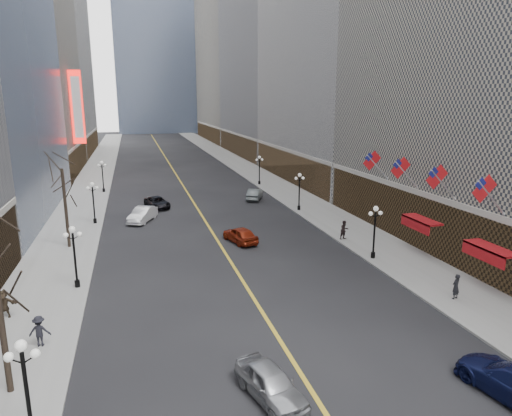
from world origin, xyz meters
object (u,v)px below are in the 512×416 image
streetlamp_west_0 (26,383)px  car_sb_mid (240,235)px  streetlamp_east_2 (299,188)px  streetlamp_west_1 (74,250)px  car_nb_near (270,383)px  streetlamp_east_1 (375,227)px  car_nb_mid (143,214)px  ped_ne_corner (456,287)px  streetlamp_west_3 (102,173)px  car_nb_far (157,202)px  streetlamp_east_3 (259,167)px  streetlamp_west_2 (93,198)px  car_sb_far (255,194)px

streetlamp_west_0 → car_sb_mid: streetlamp_west_0 is taller
streetlamp_east_2 → streetlamp_west_1: 29.68m
car_nb_near → streetlamp_east_1: bearing=33.1°
streetlamp_east_1 → car_nb_mid: 25.84m
streetlamp_east_2 → ped_ne_corner: bearing=-87.3°
streetlamp_east_2 → car_sb_mid: size_ratio=1.01×
streetlamp_west_3 → car_nb_far: size_ratio=0.91×
streetlamp_west_1 → car_nb_near: (9.80, -15.43, -2.15)m
streetlamp_east_2 → streetlamp_west_0: (-23.60, -34.00, 0.00)m
streetlamp_east_3 → car_nb_near: (-13.80, -51.43, -2.15)m
streetlamp_east_3 → streetlamp_west_3: same height
streetlamp_west_2 → streetlamp_east_2: bearing=0.0°
streetlamp_west_2 → streetlamp_west_0: bearing=-90.0°
streetlamp_west_1 → ped_ne_corner: 26.42m
streetlamp_east_1 → streetlamp_east_3: (0.00, 36.00, 0.00)m
car_sb_far → ped_ne_corner: ped_ne_corner is taller
car_nb_near → car_nb_far: car_nb_near is taller
streetlamp_west_1 → streetlamp_west_3: bearing=90.0°
streetlamp_west_2 → streetlamp_west_3: (0.00, 18.00, 0.00)m
streetlamp_east_3 → streetlamp_west_3: bearing=180.0°
streetlamp_west_0 → car_sb_mid: 27.44m
streetlamp_east_2 → car_sb_mid: (-9.80, -10.38, -2.14)m
streetlamp_west_1 → car_nb_near: bearing=-57.6°
streetlamp_east_1 → car_nb_far: 29.44m
streetlamp_east_3 → streetlamp_west_3: (-23.60, 0.00, 0.00)m
streetlamp_west_1 → car_nb_near: streetlamp_west_1 is taller
streetlamp_west_3 → car_nb_mid: size_ratio=0.92×
car_nb_near → car_nb_far: size_ratio=0.89×
car_nb_mid → ped_ne_corner: ped_ne_corner is taller
streetlamp_west_0 → car_sb_mid: (13.80, 23.62, -2.14)m
streetlamp_west_1 → ped_ne_corner: (24.84, -8.80, -1.88)m
streetlamp_east_2 → ped_ne_corner: (1.24, -26.80, -1.88)m
streetlamp_east_2 → car_sb_far: bearing=115.1°
streetlamp_east_1 → car_sb_far: 25.94m
streetlamp_east_1 → car_nb_mid: bearing=136.1°
streetlamp_east_1 → car_nb_mid: (-18.55, 17.87, -2.09)m
car_nb_mid → streetlamp_west_1: bearing=-81.2°
streetlamp_east_2 → car_nb_far: 17.86m
car_nb_near → car_nb_mid: (-4.75, 33.30, 0.06)m
streetlamp_west_1 → streetlamp_east_2: bearing=37.3°
streetlamp_east_3 → streetlamp_west_1: 43.05m
streetlamp_east_3 → streetlamp_west_1: bearing=-123.2°
streetlamp_east_2 → car_nb_mid: size_ratio=0.92×
streetlamp_west_0 → car_sb_mid: size_ratio=1.01×
car_nb_far → ped_ne_corner: size_ratio=2.84×
streetlamp_east_2 → streetlamp_west_3: (-23.60, 18.00, 0.00)m
streetlamp_west_0 → car_sb_far: streetlamp_west_0 is taller
streetlamp_east_3 → car_sb_far: (-3.57, -10.39, -2.14)m
car_sb_mid → ped_ne_corner: 19.78m
car_nb_far → car_sb_far: bearing=-7.1°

